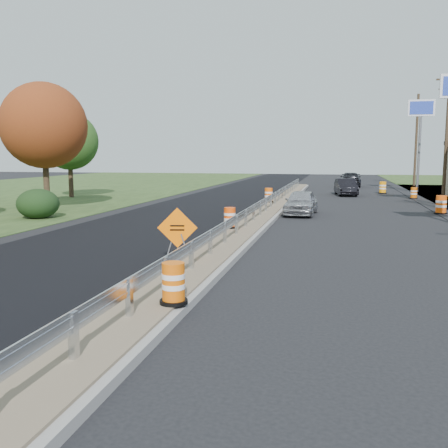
% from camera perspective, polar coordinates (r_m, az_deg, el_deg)
% --- Properties ---
extents(ground, '(140.00, 140.00, 0.00)m').
position_cam_1_polar(ground, '(16.99, 0.10, -2.89)').
color(ground, black).
rests_on(ground, ground).
extents(milled_overlay, '(7.20, 120.00, 0.01)m').
position_cam_1_polar(milled_overlay, '(27.67, -4.25, 1.27)').
color(milled_overlay, black).
rests_on(milled_overlay, ground).
extents(median, '(1.60, 55.00, 0.23)m').
position_cam_1_polar(median, '(24.75, 4.17, 0.74)').
color(median, gray).
rests_on(median, ground).
extents(guardrail, '(0.10, 46.15, 0.72)m').
position_cam_1_polar(guardrail, '(25.66, 4.52, 2.37)').
color(guardrail, silver).
rests_on(guardrail, median).
extents(pylon_sign_north, '(2.20, 0.30, 7.90)m').
position_cam_1_polar(pylon_sign_north, '(46.90, 21.57, 11.35)').
color(pylon_sign_north, slate).
rests_on(pylon_sign_north, ground).
extents(utility_pole_nmid, '(1.90, 0.26, 9.40)m').
position_cam_1_polar(utility_pole_nmid, '(41.07, 24.13, 9.64)').
color(utility_pole_nmid, '#473523').
rests_on(utility_pole_nmid, ground).
extents(utility_pole_north, '(1.90, 0.26, 9.40)m').
position_cam_1_polar(utility_pole_north, '(55.86, 21.12, 9.14)').
color(utility_pole_north, '#473523').
rests_on(utility_pole_north, ground).
extents(hedge_north, '(2.09, 2.09, 1.52)m').
position_cam_1_polar(hedge_north, '(26.78, -20.50, 2.20)').
color(hedge_north, black).
rests_on(hedge_north, ground).
extents(tree_near_red, '(4.95, 4.95, 7.35)m').
position_cam_1_polar(tree_near_red, '(31.17, -19.91, 10.51)').
color(tree_near_red, '#473523').
rests_on(tree_near_red, ground).
extents(tree_near_back, '(4.29, 4.29, 6.37)m').
position_cam_1_polar(tree_near_back, '(39.54, -17.27, 9.01)').
color(tree_near_back, '#473523').
rests_on(tree_near_back, ground).
extents(caution_sign, '(1.17, 0.50, 1.64)m').
position_cam_1_polar(caution_sign, '(14.88, -5.32, -2.82)').
color(caution_sign, white).
rests_on(caution_sign, ground).
extents(barrel_median_near, '(0.57, 0.57, 0.83)m').
position_cam_1_polar(barrel_median_near, '(10.03, -5.80, -6.84)').
color(barrel_median_near, black).
rests_on(barrel_median_near, median).
extents(barrel_median_mid, '(0.57, 0.57, 0.84)m').
position_cam_1_polar(barrel_median_mid, '(20.23, 0.66, 0.66)').
color(barrel_median_mid, black).
rests_on(barrel_median_mid, median).
extents(barrel_median_far, '(0.61, 0.61, 0.89)m').
position_cam_1_polar(barrel_median_far, '(31.73, 5.12, 3.28)').
color(barrel_median_far, black).
rests_on(barrel_median_far, median).
extents(barrel_shoulder_near, '(0.69, 0.69, 1.01)m').
position_cam_1_polar(barrel_shoulder_near, '(29.50, 23.56, 1.98)').
color(barrel_shoulder_near, black).
rests_on(barrel_shoulder_near, ground).
extents(barrel_shoulder_mid, '(0.57, 0.57, 0.84)m').
position_cam_1_polar(barrel_shoulder_mid, '(39.35, 20.87, 3.30)').
color(barrel_shoulder_mid, black).
rests_on(barrel_shoulder_mid, ground).
extents(barrel_shoulder_far, '(0.68, 0.68, 1.00)m').
position_cam_1_polar(barrel_shoulder_far, '(43.77, 17.68, 3.96)').
color(barrel_shoulder_far, black).
rests_on(barrel_shoulder_far, ground).
extents(car_silver, '(1.76, 3.99, 1.34)m').
position_cam_1_polar(car_silver, '(27.11, 8.79, 2.47)').
color(car_silver, '#B4B3B8').
rests_on(car_silver, ground).
extents(car_dark_mid, '(1.94, 4.21, 1.34)m').
position_cam_1_polar(car_dark_mid, '(41.10, 13.75, 4.14)').
color(car_dark_mid, black).
rests_on(car_dark_mid, ground).
extents(car_dark_far, '(2.09, 5.02, 1.45)m').
position_cam_1_polar(car_dark_far, '(52.41, 14.25, 4.94)').
color(car_dark_far, black).
rests_on(car_dark_far, ground).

